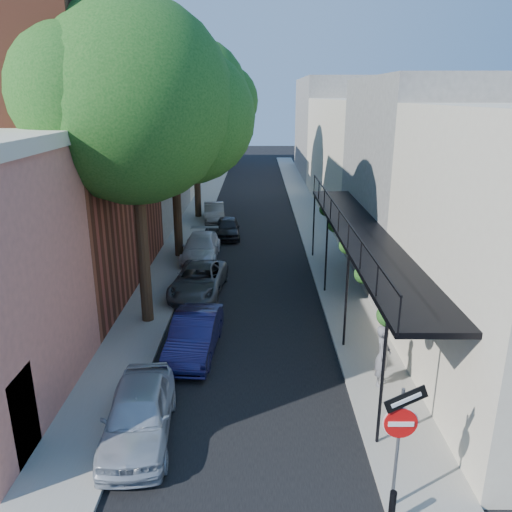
{
  "coord_description": "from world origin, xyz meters",
  "views": [
    {
      "loc": [
        0.35,
        -7.28,
        8.23
      ],
      "look_at": [
        0.31,
        9.56,
        2.8
      ],
      "focal_mm": 35.0,
      "sensor_mm": 36.0,
      "label": 1
    }
  ],
  "objects_px": {
    "oak_far": "(201,95)",
    "parked_car_f": "(214,213)",
    "bollard": "(392,509)",
    "parked_car_e": "(228,228)",
    "parked_car_a": "(139,413)",
    "parked_car_b": "(194,335)",
    "parked_car_d": "(201,248)",
    "pedestrian": "(383,355)",
    "sign_post": "(400,428)",
    "oak_near": "(147,106)",
    "parked_car_c": "(199,280)",
    "oak_mid": "(181,120)"
  },
  "relations": [
    {
      "from": "oak_far",
      "to": "parked_car_f",
      "type": "xyz_separation_m",
      "value": [
        0.75,
        -1.27,
        -7.64
      ]
    },
    {
      "from": "bollard",
      "to": "parked_car_e",
      "type": "xyz_separation_m",
      "value": [
        -4.44,
        21.48,
        0.08
      ]
    },
    {
      "from": "parked_car_a",
      "to": "parked_car_b",
      "type": "distance_m",
      "value": 4.43
    },
    {
      "from": "parked_car_a",
      "to": "parked_car_d",
      "type": "height_order",
      "value": "parked_car_a"
    },
    {
      "from": "pedestrian",
      "to": "sign_post",
      "type": "bearing_deg",
      "value": -168.63
    },
    {
      "from": "sign_post",
      "to": "parked_car_e",
      "type": "xyz_separation_m",
      "value": [
        -4.6,
        21.01,
        -1.43
      ]
    },
    {
      "from": "oak_near",
      "to": "parked_car_d",
      "type": "height_order",
      "value": "oak_near"
    },
    {
      "from": "oak_near",
      "to": "parked_car_b",
      "type": "xyz_separation_m",
      "value": [
        1.63,
        -2.61,
        -7.21
      ]
    },
    {
      "from": "oak_far",
      "to": "parked_car_e",
      "type": "bearing_deg",
      "value": -70.13
    },
    {
      "from": "parked_car_c",
      "to": "parked_car_e",
      "type": "distance_m",
      "value": 9.12
    },
    {
      "from": "parked_car_f",
      "to": "parked_car_e",
      "type": "bearing_deg",
      "value": -79.99
    },
    {
      "from": "oak_near",
      "to": "parked_car_c",
      "type": "distance_m",
      "value": 7.81
    },
    {
      "from": "bollard",
      "to": "parked_car_c",
      "type": "bearing_deg",
      "value": 112.69
    },
    {
      "from": "parked_car_b",
      "to": "pedestrian",
      "type": "bearing_deg",
      "value": -15.81
    },
    {
      "from": "parked_car_a",
      "to": "pedestrian",
      "type": "bearing_deg",
      "value": 14.37
    },
    {
      "from": "pedestrian",
      "to": "bollard",
      "type": "bearing_deg",
      "value": -169.42
    },
    {
      "from": "sign_post",
      "to": "oak_mid",
      "type": "height_order",
      "value": "oak_mid"
    },
    {
      "from": "oak_near",
      "to": "parked_car_e",
      "type": "height_order",
      "value": "oak_near"
    },
    {
      "from": "parked_car_c",
      "to": "parked_car_d",
      "type": "distance_m",
      "value": 4.81
    },
    {
      "from": "parked_car_a",
      "to": "parked_car_e",
      "type": "distance_m",
      "value": 18.7
    },
    {
      "from": "sign_post",
      "to": "parked_car_e",
      "type": "bearing_deg",
      "value": 102.36
    },
    {
      "from": "bollard",
      "to": "oak_near",
      "type": "relative_size",
      "value": 0.07
    },
    {
      "from": "sign_post",
      "to": "pedestrian",
      "type": "relative_size",
      "value": 1.61
    },
    {
      "from": "parked_car_c",
      "to": "parked_car_d",
      "type": "bearing_deg",
      "value": 99.53
    },
    {
      "from": "sign_post",
      "to": "parked_car_b",
      "type": "distance_m",
      "value": 8.39
    },
    {
      "from": "parked_car_c",
      "to": "pedestrian",
      "type": "height_order",
      "value": "pedestrian"
    },
    {
      "from": "oak_mid",
      "to": "sign_post",
      "type": "bearing_deg",
      "value": -69.14
    },
    {
      "from": "parked_car_f",
      "to": "parked_car_c",
      "type": "bearing_deg",
      "value": -94.22
    },
    {
      "from": "bollard",
      "to": "parked_car_d",
      "type": "distance_m",
      "value": 18.06
    },
    {
      "from": "oak_near",
      "to": "parked_car_b",
      "type": "bearing_deg",
      "value": -57.92
    },
    {
      "from": "parked_car_c",
      "to": "parked_car_d",
      "type": "relative_size",
      "value": 1.0
    },
    {
      "from": "bollard",
      "to": "parked_car_b",
      "type": "height_order",
      "value": "parked_car_b"
    },
    {
      "from": "bollard",
      "to": "oak_mid",
      "type": "relative_size",
      "value": 0.08
    },
    {
      "from": "parked_car_e",
      "to": "sign_post",
      "type": "bearing_deg",
      "value": -80.98
    },
    {
      "from": "oak_near",
      "to": "pedestrian",
      "type": "height_order",
      "value": "oak_near"
    },
    {
      "from": "oak_near",
      "to": "parked_car_c",
      "type": "bearing_deg",
      "value": 65.64
    },
    {
      "from": "parked_car_b",
      "to": "parked_car_e",
      "type": "height_order",
      "value": "parked_car_b"
    },
    {
      "from": "parked_car_a",
      "to": "pedestrian",
      "type": "height_order",
      "value": "pedestrian"
    },
    {
      "from": "oak_far",
      "to": "parked_car_d",
      "type": "distance_m",
      "value": 12.27
    },
    {
      "from": "parked_car_d",
      "to": "parked_car_e",
      "type": "bearing_deg",
      "value": 74.99
    },
    {
      "from": "oak_mid",
      "to": "pedestrian",
      "type": "distance_m",
      "value": 15.83
    },
    {
      "from": "parked_car_b",
      "to": "parked_car_d",
      "type": "relative_size",
      "value": 0.9
    },
    {
      "from": "parked_car_e",
      "to": "parked_car_d",
      "type": "bearing_deg",
      "value": -108.37
    },
    {
      "from": "parked_car_d",
      "to": "oak_far",
      "type": "bearing_deg",
      "value": 94.52
    },
    {
      "from": "parked_car_c",
      "to": "oak_far",
      "type": "bearing_deg",
      "value": 99.17
    },
    {
      "from": "bollard",
      "to": "pedestrian",
      "type": "xyz_separation_m",
      "value": [
        1.0,
        5.09,
        0.53
      ]
    },
    {
      "from": "oak_far",
      "to": "parked_car_a",
      "type": "relative_size",
      "value": 2.94
    },
    {
      "from": "oak_mid",
      "to": "pedestrian",
      "type": "bearing_deg",
      "value": -59.6
    },
    {
      "from": "parked_car_c",
      "to": "parked_car_f",
      "type": "xyz_separation_m",
      "value": [
        -0.42,
        13.11,
        -0.0
      ]
    },
    {
      "from": "parked_car_c",
      "to": "parked_car_b",
      "type": "bearing_deg",
      "value": -80.65
    }
  ]
}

